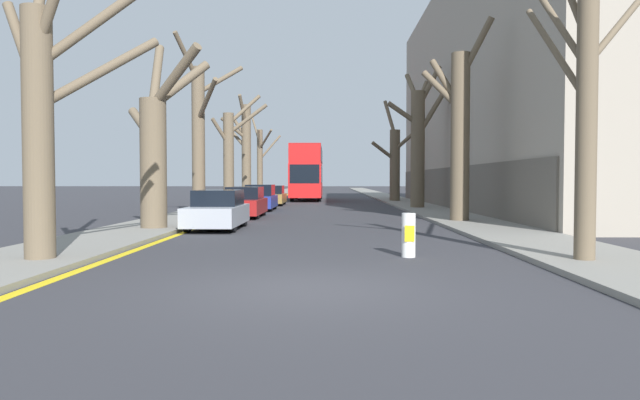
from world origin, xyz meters
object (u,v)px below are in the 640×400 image
Objects in this scene: street_tree_left_0 at (46,107)px; parked_car_1 at (244,203)px; street_tree_right_3 at (394,162)px; parked_car_3 at (272,196)px; parked_car_2 at (260,198)px; street_tree_left_5 at (260,160)px; street_tree_right_0 at (585,96)px; street_tree_left_1 at (156,148)px; double_decker_bus at (307,170)px; street_tree_right_1 at (460,131)px; parked_car_0 at (218,211)px; street_tree_left_2 at (199,134)px; street_tree_right_2 at (418,141)px; street_tree_left_3 at (230,155)px; traffic_bollard at (409,235)px; street_tree_left_4 at (245,150)px.

street_tree_left_0 reaches higher than parked_car_1.
street_tree_right_3 reaches higher than parked_car_3.
parked_car_1 is 1.04× the size of parked_car_2.
street_tree_left_5 is 39.55m from street_tree_right_0.
street_tree_left_1 reaches higher than parked_car_3.
double_decker_bus is 2.47× the size of parked_car_3.
parked_car_3 is (1.98, 20.05, -2.21)m from street_tree_left_1.
street_tree_right_3 is (11.18, 25.75, 0.36)m from street_tree_left_1.
street_tree_right_1 reaches higher than parked_car_1.
parked_car_0 is (1.96, 8.34, -2.62)m from street_tree_left_0.
street_tree_left_2 is 13.71m from street_tree_right_2.
street_tree_left_3 is 22.94m from traffic_bollard.
street_tree_left_0 is 35.20m from street_tree_right_3.
street_tree_left_1 reaches higher than parked_car_2.
street_tree_left_5 is 28.84m from street_tree_right_1.
street_tree_left_5 is (-0.03, 37.89, 0.20)m from street_tree_left_0.
traffic_bollard is at bearing -60.24° from street_tree_left_2.
double_decker_bus reaches higher than parked_car_0.
street_tree_left_2 is at bearing -100.59° from double_decker_bus.
street_tree_left_0 is at bearing -96.20° from double_decker_bus.
street_tree_left_2 is 7.63m from street_tree_left_3.
street_tree_left_3 is 0.87× the size of street_tree_right_3.
street_tree_right_3 is (11.32, 18.55, -0.69)m from street_tree_left_2.
parked_car_0 is at bearing -162.10° from street_tree_right_1.
street_tree_right_3 is at bearing 90.68° from street_tree_right_2.
street_tree_left_5 is 12.06m from street_tree_right_3.
street_tree_right_0 reaches higher than parked_car_2.
parked_car_3 is (1.97, 5.25, -2.62)m from street_tree_left_3.
parked_car_3 is at bearing -78.96° from street_tree_left_5.
street_tree_left_2 is at bearing -99.35° from parked_car_3.
street_tree_right_1 is (11.24, -11.11, 0.47)m from street_tree_left_3.
street_tree_right_3 reaches higher than parked_car_1.
parked_car_1 is 1.06× the size of parked_car_3.
parked_car_1 is at bearing 0.62° from street_tree_left_2.
double_decker_bus is 10.14m from parked_car_3.
parked_car_1 is at bearing 74.66° from street_tree_left_1.
traffic_bollard is at bearing 7.56° from street_tree_left_0.
street_tree_left_4 is 21.79m from parked_car_0.
parked_car_3 is (-2.10, -9.72, -1.98)m from double_decker_bus.
parked_car_0 is at bearing -82.05° from street_tree_left_3.
street_tree_right_1 reaches higher than street_tree_left_4.
street_tree_right_2 is (11.32, -15.50, 0.60)m from street_tree_left_5.
street_tree_right_2 is 21.95m from traffic_bollard.
street_tree_left_5 is at bearing 158.09° from street_tree_right_3.
street_tree_left_4 is 8.83m from double_decker_bus.
street_tree_left_1 is 0.89× the size of street_tree_left_5.
street_tree_left_5 is at bearing 88.94° from street_tree_left_4.
street_tree_left_0 is 0.96× the size of street_tree_right_1.
street_tree_left_0 is at bearing -103.20° from parked_car_0.
street_tree_right_3 reaches higher than street_tree_left_4.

